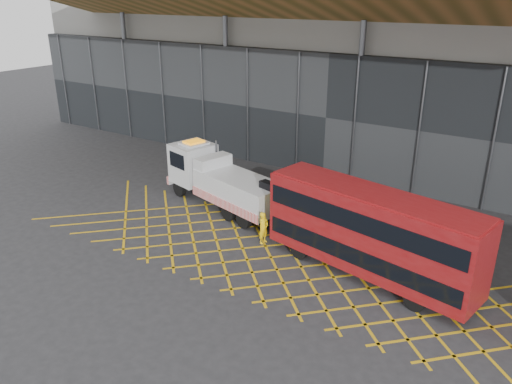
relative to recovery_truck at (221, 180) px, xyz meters
The scene contains 6 objects.
ground_plane 4.03m from the recovery_truck, 78.07° to the right, with size 120.00×120.00×0.00m, color #272729.
road_markings 7.49m from the recovery_truck, 29.67° to the right, with size 27.96×7.16×0.01m.
construction_building 16.73m from the recovery_truck, 79.69° to the left, with size 55.00×23.97×18.00m.
recovery_truck is the anchor object (origin of this frame).
bus_towed 10.22m from the recovery_truck, 14.89° to the right, with size 9.83×4.05×3.90m.
worker 5.21m from the recovery_truck, 29.65° to the right, with size 0.59×0.39×1.62m, color yellow.
Camera 1 is at (15.35, -17.55, 11.61)m, focal length 35.00 mm.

